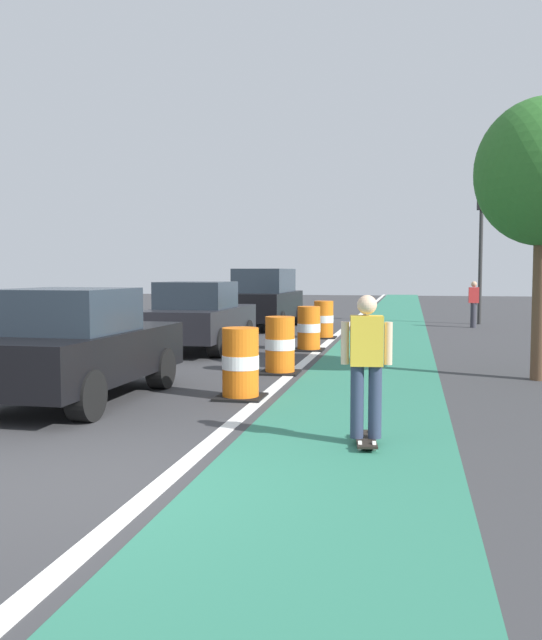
# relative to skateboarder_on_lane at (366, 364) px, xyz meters

# --- Properties ---
(ground_plane) EXTENTS (100.00, 100.00, 0.00)m
(ground_plane) POSITION_rel_skateboarder_on_lane_xyz_m (-2.64, -1.97, -0.91)
(ground_plane) COLOR #38383A
(bike_lane_strip) EXTENTS (2.50, 80.00, 0.01)m
(bike_lane_strip) POSITION_rel_skateboarder_on_lane_xyz_m (-0.24, 10.03, -0.91)
(bike_lane_strip) COLOR #2D755B
(bike_lane_strip) RESTS_ON ground
(lane_divider_stripe) EXTENTS (0.20, 80.00, 0.01)m
(lane_divider_stripe) POSITION_rel_skateboarder_on_lane_xyz_m (-1.74, 10.03, -0.91)
(lane_divider_stripe) COLOR silver
(lane_divider_stripe) RESTS_ON ground
(skateboarder_on_lane) EXTENTS (0.57, 0.82, 1.69)m
(skateboarder_on_lane) POSITION_rel_skateboarder_on_lane_xyz_m (0.00, 0.00, 0.00)
(skateboarder_on_lane) COLOR black
(skateboarder_on_lane) RESTS_ON ground
(parked_sedan_nearest) EXTENTS (1.99, 4.14, 1.70)m
(parked_sedan_nearest) POSITION_rel_skateboarder_on_lane_xyz_m (-4.44, 1.69, -0.08)
(parked_sedan_nearest) COLOR black
(parked_sedan_nearest) RESTS_ON ground
(parked_sedan_second) EXTENTS (1.96, 4.12, 1.70)m
(parked_sedan_second) POSITION_rel_skateboarder_on_lane_xyz_m (-4.61, 8.28, -0.08)
(parked_sedan_second) COLOR black
(parked_sedan_second) RESTS_ON ground
(parked_suv_third) EXTENTS (1.98, 4.63, 2.04)m
(parked_suv_third) POSITION_rel_skateboarder_on_lane_xyz_m (-4.45, 15.11, 0.12)
(parked_suv_third) COLOR black
(parked_suv_third) RESTS_ON ground
(traffic_barrel_front) EXTENTS (0.73, 0.73, 1.09)m
(traffic_barrel_front) POSITION_rel_skateboarder_on_lane_xyz_m (-2.07, 2.41, -0.38)
(traffic_barrel_front) COLOR orange
(traffic_barrel_front) RESTS_ON ground
(traffic_barrel_mid) EXTENTS (0.73, 0.73, 1.09)m
(traffic_barrel_mid) POSITION_rel_skateboarder_on_lane_xyz_m (-1.96, 5.04, -0.38)
(traffic_barrel_mid) COLOR orange
(traffic_barrel_mid) RESTS_ON ground
(traffic_barrel_back) EXTENTS (0.73, 0.73, 1.09)m
(traffic_barrel_back) POSITION_rel_skateboarder_on_lane_xyz_m (-1.98, 8.88, -0.38)
(traffic_barrel_back) COLOR orange
(traffic_barrel_back) RESTS_ON ground
(traffic_barrel_far) EXTENTS (0.73, 0.73, 1.09)m
(traffic_barrel_far) POSITION_rel_skateboarder_on_lane_xyz_m (-2.01, 12.01, -0.38)
(traffic_barrel_far) COLOR orange
(traffic_barrel_far) RESTS_ON ground
(traffic_light_corner) EXTENTS (0.41, 0.32, 5.10)m
(traffic_light_corner) POSITION_rel_skateboarder_on_lane_xyz_m (2.97, 18.42, 2.59)
(traffic_light_corner) COLOR #2D2D2D
(traffic_light_corner) RESTS_ON ground
(pedestrian_crossing) EXTENTS (0.34, 0.20, 1.61)m
(pedestrian_crossing) POSITION_rel_skateboarder_on_lane_xyz_m (2.61, 16.77, -0.05)
(pedestrian_crossing) COLOR #33333D
(pedestrian_crossing) RESTS_ON ground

